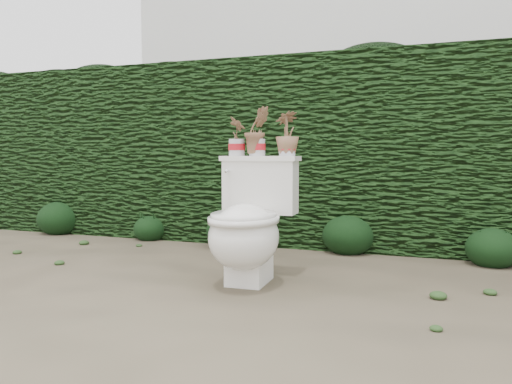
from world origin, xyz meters
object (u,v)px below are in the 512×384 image
(potted_plant_right, at_px, (287,135))
(potted_plant_center, at_px, (257,132))
(toilet, at_px, (248,226))
(potted_plant_left, at_px, (237,137))

(potted_plant_right, bearing_deg, potted_plant_center, -56.79)
(toilet, relative_size, potted_plant_right, 2.93)
(toilet, relative_size, potted_plant_left, 3.23)
(potted_plant_center, xyz_separation_m, potted_plant_right, (0.20, 0.01, -0.02))
(potted_plant_left, height_order, potted_plant_center, potted_plant_center)
(toilet, height_order, potted_plant_left, potted_plant_left)
(potted_plant_left, height_order, potted_plant_right, potted_plant_right)
(toilet, xyz_separation_m, potted_plant_center, (-0.03, 0.24, 0.57))
(toilet, distance_m, potted_plant_center, 0.62)
(potted_plant_right, bearing_deg, potted_plant_left, -56.79)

